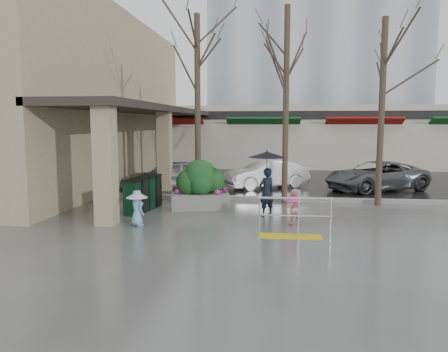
% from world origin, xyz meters
% --- Properties ---
extents(ground, '(120.00, 120.00, 0.00)m').
position_xyz_m(ground, '(0.00, 0.00, 0.00)').
color(ground, '#51514F').
rests_on(ground, ground).
extents(street_asphalt, '(120.00, 36.00, 0.01)m').
position_xyz_m(street_asphalt, '(0.00, 22.00, 0.01)').
color(street_asphalt, black).
rests_on(street_asphalt, ground).
extents(curb, '(120.00, 0.30, 0.15)m').
position_xyz_m(curb, '(0.00, 4.00, 0.07)').
color(curb, gray).
rests_on(curb, ground).
extents(near_building, '(6.00, 18.00, 8.00)m').
position_xyz_m(near_building, '(-9.00, 8.00, 4.00)').
color(near_building, tan).
rests_on(near_building, ground).
extents(canopy_slab, '(2.80, 18.00, 0.25)m').
position_xyz_m(canopy_slab, '(-4.80, 8.00, 3.62)').
color(canopy_slab, '#2D2823').
rests_on(canopy_slab, pillar_front).
extents(pillar_front, '(0.55, 0.55, 3.50)m').
position_xyz_m(pillar_front, '(-3.90, -0.50, 1.75)').
color(pillar_front, tan).
rests_on(pillar_front, ground).
extents(pillar_back, '(0.55, 0.55, 3.50)m').
position_xyz_m(pillar_back, '(-3.90, 6.00, 1.75)').
color(pillar_back, tan).
rests_on(pillar_back, ground).
extents(storefront_row, '(34.00, 6.74, 4.00)m').
position_xyz_m(storefront_row, '(2.00, 17.97, 2.01)').
color(storefront_row, beige).
rests_on(storefront_row, ground).
extents(office_tower, '(18.00, 12.00, 25.00)m').
position_xyz_m(office_tower, '(4.00, 30.00, 12.50)').
color(office_tower, '#8C99A8').
rests_on(office_tower, ground).
extents(handrail, '(1.90, 0.50, 1.03)m').
position_xyz_m(handrail, '(1.36, -1.20, 0.38)').
color(handrail, yellow).
rests_on(handrail, ground).
extents(tree_west, '(3.20, 3.20, 6.80)m').
position_xyz_m(tree_west, '(-2.00, 3.60, 5.08)').
color(tree_west, '#382B21').
rests_on(tree_west, ground).
extents(tree_midwest, '(3.20, 3.20, 7.00)m').
position_xyz_m(tree_midwest, '(1.20, 3.60, 5.23)').
color(tree_midwest, '#382B21').
rests_on(tree_midwest, ground).
extents(tree_mideast, '(3.20, 3.20, 6.50)m').
position_xyz_m(tree_mideast, '(4.50, 3.60, 4.86)').
color(tree_mideast, '#382B21').
rests_on(tree_mideast, ground).
extents(woman, '(1.20, 1.20, 2.07)m').
position_xyz_m(woman, '(0.61, 1.27, 1.30)').
color(woman, black).
rests_on(woman, ground).
extents(child_pink, '(0.56, 0.56, 0.99)m').
position_xyz_m(child_pink, '(1.41, 0.14, 0.57)').
color(child_pink, pink).
rests_on(child_pink, ground).
extents(child_blue, '(0.62, 0.62, 1.03)m').
position_xyz_m(child_blue, '(-3.00, -0.49, 0.62)').
color(child_blue, '#7BAFDB').
rests_on(child_blue, ground).
extents(planter, '(2.11, 1.40, 1.69)m').
position_xyz_m(planter, '(-1.66, 2.19, 0.81)').
color(planter, gray).
rests_on(planter, ground).
extents(news_boxes, '(0.76, 2.08, 1.14)m').
position_xyz_m(news_boxes, '(-3.48, 1.60, 0.57)').
color(news_boxes, '#0B311A').
rests_on(news_boxes, ground).
extents(car_a, '(3.97, 3.02, 1.26)m').
position_xyz_m(car_a, '(-3.81, 6.65, 0.63)').
color(car_a, '#A8A8AC').
rests_on(car_a, ground).
extents(car_b, '(3.98, 3.04, 1.26)m').
position_xyz_m(car_b, '(0.44, 7.29, 0.63)').
color(car_b, white).
rests_on(car_b, ground).
extents(car_c, '(4.99, 3.94, 1.26)m').
position_xyz_m(car_c, '(5.18, 7.15, 0.63)').
color(car_c, '#54585C').
rests_on(car_c, ground).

